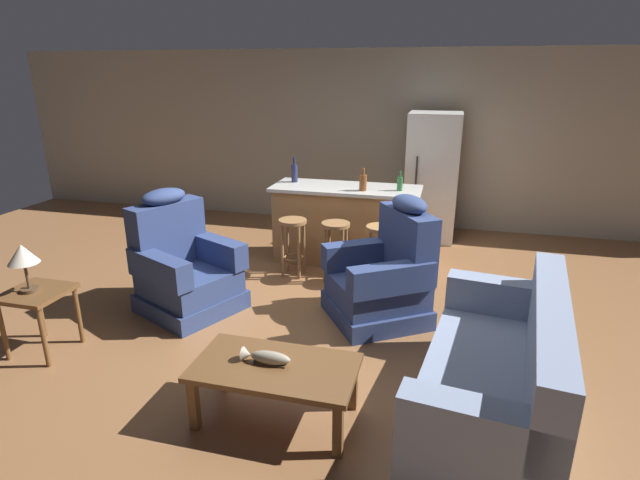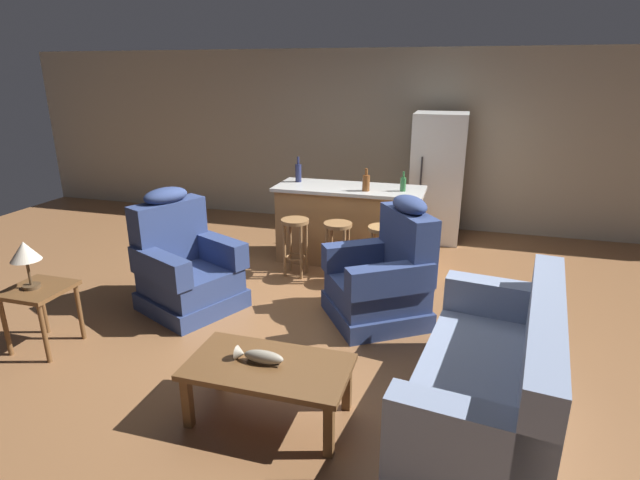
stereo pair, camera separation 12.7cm
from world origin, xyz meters
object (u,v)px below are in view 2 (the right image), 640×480
at_px(refrigerator, 437,178).
at_px(bottle_short_amber, 366,182).
at_px(end_table, 40,298).
at_px(bar_stool_middle, 338,241).
at_px(bottle_tall_green, 298,172).
at_px(recliner_near_island, 385,278).
at_px(recliner_near_lamp, 185,267).
at_px(bar_stool_left, 295,237).
at_px(fish_figurine, 259,356).
at_px(bottle_wine_dark, 403,184).
at_px(table_lamp, 25,253).
at_px(couch, 494,381).
at_px(kitchen_island, 349,224).
at_px(coffee_table, 268,372).
at_px(bar_stool_right, 382,245).

height_order(refrigerator, bottle_short_amber, refrigerator).
distance_m(end_table, refrigerator, 5.00).
bearing_deg(bar_stool_middle, bottle_tall_green, 133.64).
bearing_deg(recliner_near_island, recliner_near_lamp, -25.18).
bearing_deg(bar_stool_left, bar_stool_middle, 0.00).
distance_m(fish_figurine, bottle_short_amber, 3.01).
bearing_deg(bottle_wine_dark, end_table, -134.41).
xyz_separation_m(recliner_near_island, bottle_short_amber, (-0.45, 1.27, 0.63)).
height_order(fish_figurine, end_table, end_table).
xyz_separation_m(table_lamp, bottle_wine_dark, (2.72, 2.76, 0.17)).
relative_size(bar_stool_middle, bottle_short_amber, 2.56).
distance_m(recliner_near_island, table_lamp, 3.11).
relative_size(recliner_near_island, end_table, 2.14).
bearing_deg(bar_stool_middle, recliner_near_lamp, -140.29).
height_order(recliner_near_island, bottle_wine_dark, recliner_near_island).
bearing_deg(bar_stool_left, end_table, -125.88).
relative_size(couch, refrigerator, 1.13).
relative_size(fish_figurine, kitchen_island, 0.19).
bearing_deg(kitchen_island, bottle_tall_green, 170.64).
bearing_deg(recliner_near_island, couch, 91.66).
height_order(bar_stool_middle, bottle_wine_dark, bottle_wine_dark).
distance_m(fish_figurine, bar_stool_left, 2.53).
height_order(couch, bar_stool_middle, couch).
bearing_deg(end_table, bottle_short_amber, 49.23).
bearing_deg(bottle_short_amber, kitchen_island, 147.65).
bearing_deg(bar_stool_middle, couch, -52.80).
distance_m(recliner_near_lamp, recliner_near_island, 1.99).
xyz_separation_m(couch, table_lamp, (-3.70, -0.04, 0.53)).
bearing_deg(bottle_tall_green, bar_stool_left, -74.57).
relative_size(coffee_table, bottle_short_amber, 4.14).
distance_m(couch, bar_stool_middle, 2.67).
bearing_deg(bar_stool_middle, refrigerator, 62.64).
bearing_deg(recliner_near_lamp, bar_stool_left, 78.51).
relative_size(bar_stool_right, bottle_tall_green, 2.14).
distance_m(kitchen_island, bottle_short_amber, 0.63).
bearing_deg(bottle_tall_green, refrigerator, 33.25).
bearing_deg(bottle_wine_dark, table_lamp, -134.62).
bearing_deg(recliner_near_island, end_table, -7.18).
distance_m(kitchen_island, bar_stool_left, 0.80).
relative_size(recliner_near_island, bottle_wine_dark, 5.21).
xyz_separation_m(table_lamp, bar_stool_left, (1.59, 2.16, -0.40)).
bearing_deg(bar_stool_middle, coffee_table, -86.43).
xyz_separation_m(fish_figurine, refrigerator, (0.86, 4.29, 0.42)).
distance_m(fish_figurine, bar_stool_right, 2.50).
distance_m(recliner_near_island, bottle_wine_dark, 1.51).
bearing_deg(coffee_table, refrigerator, 79.56).
distance_m(table_lamp, bar_stool_middle, 3.03).
bearing_deg(refrigerator, coffee_table, -100.44).
height_order(bar_stool_left, bottle_wine_dark, bottle_wine_dark).
relative_size(coffee_table, end_table, 1.96).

